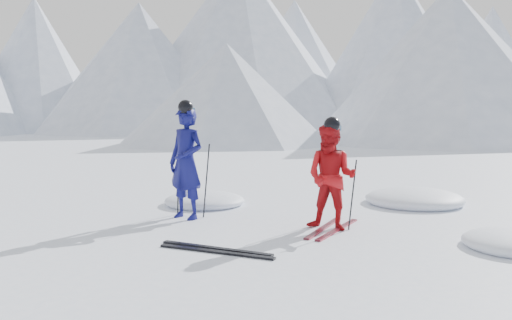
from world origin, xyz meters
The scene contains 12 objects.
ground centered at (0.00, 0.00, 0.00)m, with size 160.00×160.00×0.00m, color white.
skier_blue centered at (-3.09, 0.51, 0.98)m, with size 0.72×0.47×1.96m, color #0E0F54.
skier_red centered at (-0.57, 0.99, 0.84)m, with size 0.82×0.64×1.68m, color #B00E12.
pole_blue_left centered at (-3.39, 0.66, 0.65)m, with size 0.02×0.02×1.31m, color black.
pole_blue_right centered at (-2.84, 0.76, 0.65)m, with size 0.02×0.02×1.31m, color black.
pole_red_left centered at (-0.87, 1.24, 0.56)m, with size 0.02×0.02×1.12m, color black.
pole_red_right centered at (-0.27, 1.14, 0.56)m, with size 0.02×0.02×1.12m, color black.
ski_worn_left centered at (-0.69, 0.99, 0.01)m, with size 0.09×1.70×0.03m, color black.
ski_worn_right centered at (-0.45, 0.99, 0.01)m, with size 0.09×1.70×0.03m, color black.
ski_loose_a centered at (-1.42, -0.96, 0.01)m, with size 0.09×1.70×0.03m, color black.
ski_loose_b centered at (-1.32, -1.11, 0.01)m, with size 0.09×1.70×0.03m, color black.
snow_lumps centered at (-0.55, 2.80, 0.00)m, with size 7.30×4.52×0.43m.
Camera 1 is at (2.77, -6.90, 1.91)m, focal length 38.00 mm.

